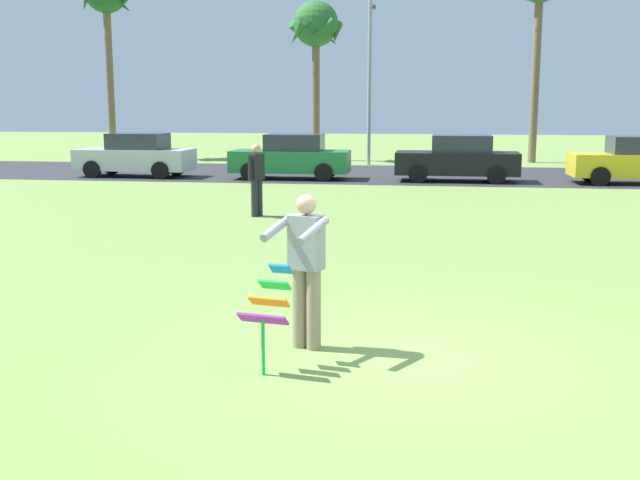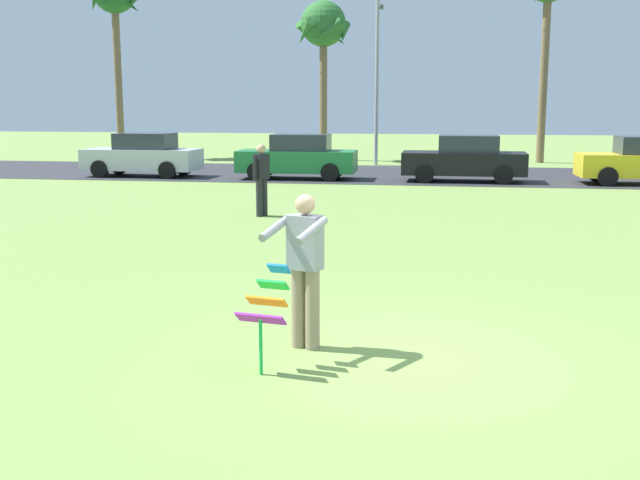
# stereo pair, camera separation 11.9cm
# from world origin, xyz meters

# --- Properties ---
(ground_plane) EXTENTS (120.00, 120.00, 0.00)m
(ground_plane) POSITION_xyz_m (0.00, 0.00, 0.00)
(ground_plane) COLOR olive
(road_strip) EXTENTS (120.00, 8.00, 0.01)m
(road_strip) POSITION_xyz_m (0.00, 21.60, 0.01)
(road_strip) COLOR #2D2D33
(road_strip) RESTS_ON ground
(person_kite_flyer) EXTENTS (0.69, 0.76, 1.73)m
(person_kite_flyer) POSITION_xyz_m (-1.16, 0.20, 0.95)
(person_kite_flyer) COLOR gray
(person_kite_flyer) RESTS_ON ground
(kite_held) EXTENTS (0.53, 0.68, 1.05)m
(kite_held) POSITION_xyz_m (-1.41, -0.55, 0.69)
(kite_held) COLOR blue
(kite_held) RESTS_ON ground
(parked_car_silver) EXTENTS (4.24, 1.92, 1.60)m
(parked_car_silver) POSITION_xyz_m (-10.74, 19.20, 0.77)
(parked_car_silver) COLOR silver
(parked_car_silver) RESTS_ON ground
(parked_car_green) EXTENTS (4.23, 1.89, 1.60)m
(parked_car_green) POSITION_xyz_m (-4.91, 19.20, 0.77)
(parked_car_green) COLOR #1E7238
(parked_car_green) RESTS_ON ground
(parked_car_black) EXTENTS (4.21, 1.86, 1.60)m
(parked_car_black) POSITION_xyz_m (0.96, 19.20, 0.77)
(parked_car_black) COLOR black
(parked_car_black) RESTS_ON ground
(parked_car_yellow) EXTENTS (4.25, 1.94, 1.60)m
(parked_car_yellow) POSITION_xyz_m (6.85, 19.20, 0.77)
(parked_car_yellow) COLOR yellow
(parked_car_yellow) RESTS_ON ground
(palm_tree_right_near) EXTENTS (2.58, 2.71, 7.35)m
(palm_tree_right_near) POSITION_xyz_m (-5.47, 28.50, 6.02)
(palm_tree_right_near) COLOR brown
(palm_tree_right_near) RESTS_ON ground
(streetlight_pole) EXTENTS (0.24, 1.65, 7.00)m
(streetlight_pole) POSITION_xyz_m (-2.74, 26.20, 4.00)
(streetlight_pole) COLOR #9E9EA3
(streetlight_pole) RESTS_ON ground
(person_walker_near) EXTENTS (0.36, 0.52, 1.73)m
(person_walker_near) POSITION_xyz_m (-4.02, 10.05, 0.93)
(person_walker_near) COLOR #26262B
(person_walker_near) RESTS_ON ground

